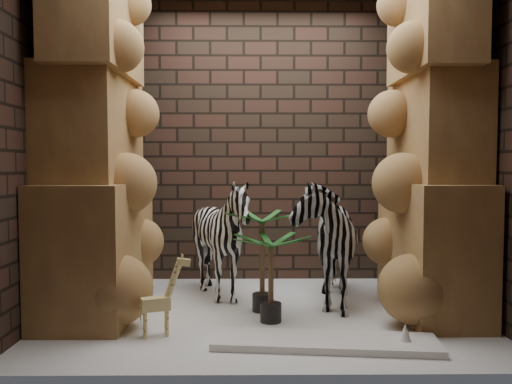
{
  "coord_description": "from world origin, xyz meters",
  "views": [
    {
      "loc": [
        -0.1,
        -4.11,
        1.24
      ],
      "look_at": [
        -0.06,
        0.15,
        1.02
      ],
      "focal_mm": 34.57,
      "sensor_mm": 36.0,
      "label": 1
    }
  ],
  "objects_px": {
    "zebra_left": "(222,245)",
    "palm_front": "(262,261)",
    "zebra_right": "(323,230)",
    "giraffe_toy": "(156,295)",
    "palm_back": "(271,278)",
    "surfboard": "(325,342)"
  },
  "relations": [
    {
      "from": "zebra_left",
      "to": "palm_front",
      "type": "distance_m",
      "value": 0.53
    },
    {
      "from": "zebra_right",
      "to": "palm_front",
      "type": "xyz_separation_m",
      "value": [
        -0.55,
        -0.26,
        -0.23
      ]
    },
    {
      "from": "zebra_left",
      "to": "giraffe_toy",
      "type": "relative_size",
      "value": 1.83
    },
    {
      "from": "palm_back",
      "to": "giraffe_toy",
      "type": "bearing_deg",
      "value": -158.8
    },
    {
      "from": "giraffe_toy",
      "to": "zebra_left",
      "type": "bearing_deg",
      "value": 46.99
    },
    {
      "from": "giraffe_toy",
      "to": "surfboard",
      "type": "distance_m",
      "value": 1.25
    },
    {
      "from": "zebra_left",
      "to": "palm_front",
      "type": "relative_size",
      "value": 1.28
    },
    {
      "from": "zebra_right",
      "to": "palm_back",
      "type": "height_order",
      "value": "zebra_right"
    },
    {
      "from": "zebra_left",
      "to": "palm_front",
      "type": "xyz_separation_m",
      "value": [
        0.37,
        -0.37,
        -0.07
      ]
    },
    {
      "from": "giraffe_toy",
      "to": "palm_back",
      "type": "relative_size",
      "value": 0.86
    },
    {
      "from": "giraffe_toy",
      "to": "palm_back",
      "type": "bearing_deg",
      "value": 1.2
    },
    {
      "from": "surfboard",
      "to": "palm_back",
      "type": "bearing_deg",
      "value": 129.63
    },
    {
      "from": "zebra_right",
      "to": "zebra_left",
      "type": "height_order",
      "value": "zebra_right"
    },
    {
      "from": "zebra_right",
      "to": "zebra_left",
      "type": "distance_m",
      "value": 0.94
    },
    {
      "from": "zebra_left",
      "to": "giraffe_toy",
      "type": "distance_m",
      "value": 1.1
    },
    {
      "from": "giraffe_toy",
      "to": "palm_front",
      "type": "distance_m",
      "value": 1.01
    },
    {
      "from": "zebra_right",
      "to": "zebra_left",
      "type": "relative_size",
      "value": 1.19
    },
    {
      "from": "zebra_left",
      "to": "palm_back",
      "type": "relative_size",
      "value": 1.57
    },
    {
      "from": "palm_front",
      "to": "palm_back",
      "type": "height_order",
      "value": "palm_front"
    },
    {
      "from": "zebra_left",
      "to": "surfboard",
      "type": "relative_size",
      "value": 0.72
    },
    {
      "from": "palm_front",
      "to": "palm_back",
      "type": "xyz_separation_m",
      "value": [
        0.06,
        -0.29,
        -0.08
      ]
    },
    {
      "from": "palm_front",
      "to": "surfboard",
      "type": "relative_size",
      "value": 0.56
    }
  ]
}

